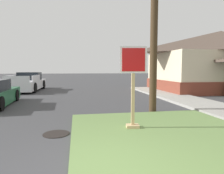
# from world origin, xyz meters

# --- Properties ---
(grass_corner_patch) EXTENTS (4.88, 5.67, 0.08)m
(grass_corner_patch) POSITION_xyz_m (1.96, 1.47, 0.04)
(grass_corner_patch) COLOR #668447
(grass_corner_patch) RESTS_ON ground
(sidewalk_strip) EXTENTS (2.20, 17.25, 0.12)m
(sidewalk_strip) POSITION_xyz_m (5.60, 5.78, 0.06)
(sidewalk_strip) COLOR #9E9B93
(sidewalk_strip) RESTS_ON ground
(stop_sign) EXTENTS (0.74, 0.33, 2.28)m
(stop_sign) POSITION_xyz_m (1.24, 2.37, 1.20)
(stop_sign) COLOR tan
(stop_sign) RESTS_ON grass_corner_patch
(manhole_cover) EXTENTS (0.70, 0.70, 0.02)m
(manhole_cover) POSITION_xyz_m (-0.88, 2.40, 0.01)
(manhole_cover) COLOR black
(manhole_cover) RESTS_ON ground
(pickup_truck_white) EXTENTS (2.19, 5.42, 1.48)m
(pickup_truck_white) POSITION_xyz_m (-4.21, 14.10, 0.62)
(pickup_truck_white) COLOR silver
(pickup_truck_white) RESTS_ON ground
(corner_house) EXTENTS (10.71, 7.57, 4.80)m
(corner_house) POSITION_xyz_m (11.17, 11.56, 2.46)
(corner_house) COLOR brown
(corner_house) RESTS_ON ground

